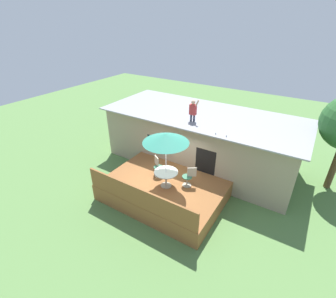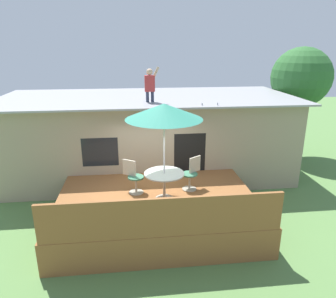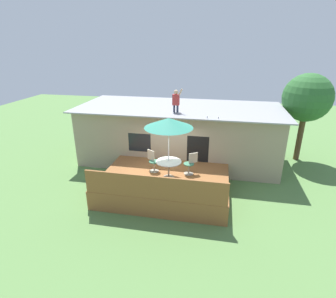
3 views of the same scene
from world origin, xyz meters
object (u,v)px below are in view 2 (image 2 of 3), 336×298
object	(u,v)px
patio_table	(164,179)
person_figure	(150,83)
step_ladder	(209,137)
backyard_tree	(301,78)
patio_umbrella	(164,112)
patio_chair_right	(191,174)
patio_chair_left	(134,177)

from	to	relation	value
patio_table	person_figure	size ratio (longest dim) A/B	0.94
step_ladder	backyard_tree	bearing A→B (deg)	34.65
patio_umbrella	person_figure	bearing A→B (deg)	93.65
patio_umbrella	step_ladder	bearing A→B (deg)	49.68
step_ladder	patio_chair_right	size ratio (longest dim) A/B	2.39
patio_chair_right	patio_chair_left	bearing A→B (deg)	-32.68
patio_table	patio_chair_right	distance (m)	1.00
person_figure	backyard_tree	size ratio (longest dim) A/B	0.24
patio_table	person_figure	xyz separation A→B (m)	(-0.17, 2.67, 2.14)
patio_umbrella	backyard_tree	world-z (taller)	backyard_tree
patio_table	patio_umbrella	world-z (taller)	patio_umbrella
patio_table	backyard_tree	xyz separation A→B (m)	(6.18, 5.05, 1.98)
patio_umbrella	backyard_tree	bearing A→B (deg)	39.26
patio_table	patio_umbrella	distance (m)	1.76
person_figure	patio_chair_left	distance (m)	3.19
patio_umbrella	step_ladder	world-z (taller)	patio_umbrella
patio_table	step_ladder	bearing A→B (deg)	49.68
step_ladder	patio_chair_left	world-z (taller)	step_ladder
patio_umbrella	step_ladder	distance (m)	2.77
step_ladder	patio_umbrella	bearing A→B (deg)	-130.32
backyard_tree	person_figure	bearing A→B (deg)	-159.45
step_ladder	backyard_tree	xyz separation A→B (m)	(4.58, 3.17, 1.46)
patio_table	patio_chair_left	world-z (taller)	patio_chair_left
step_ladder	person_figure	world-z (taller)	person_figure
person_figure	patio_chair_right	bearing A→B (deg)	-64.84
patio_table	step_ladder	size ratio (longest dim) A/B	0.47
step_ladder	patio_chair_right	distance (m)	1.67
person_figure	patio_chair_left	size ratio (longest dim) A/B	1.21
patio_umbrella	patio_chair_left	distance (m)	2.11
patio_umbrella	patio_table	bearing A→B (deg)	-135.00
patio_umbrella	patio_chair_right	world-z (taller)	patio_umbrella
person_figure	patio_chair_left	bearing A→B (deg)	-106.02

